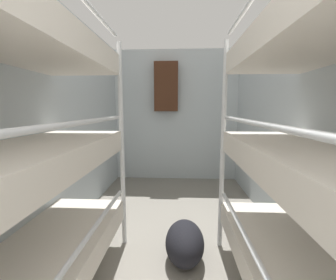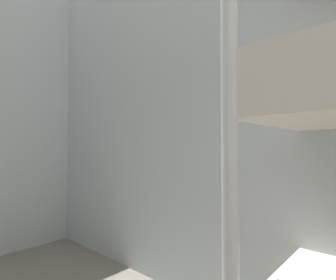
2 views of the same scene
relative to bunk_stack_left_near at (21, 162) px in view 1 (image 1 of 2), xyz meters
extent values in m
cube|color=silver|center=(-0.38, 0.87, 0.15)|extent=(0.06, 4.70, 2.49)
cube|color=silver|center=(2.03, 0.87, 0.15)|extent=(0.06, 4.70, 2.49)
cube|color=silver|center=(0.83, 3.19, 0.15)|extent=(2.47, 0.06, 2.49)
cylinder|color=silver|center=(0.33, 0.96, -0.09)|extent=(0.04, 0.04, 2.01)
cube|color=silver|center=(-0.01, 0.05, -0.73)|extent=(0.68, 1.85, 0.18)
cylinder|color=silver|center=(0.33, 0.05, -0.50)|extent=(0.03, 1.57, 0.03)
cube|color=silver|center=(-0.01, 0.05, -0.01)|extent=(0.68, 1.85, 0.18)
cylinder|color=silver|center=(0.33, 0.05, 0.22)|extent=(0.03, 1.57, 0.03)
cube|color=silver|center=(-0.01, 0.05, 0.70)|extent=(0.68, 1.85, 0.18)
cylinder|color=silver|center=(1.32, 0.96, -0.09)|extent=(0.04, 0.04, 2.01)
cylinder|color=silver|center=(1.32, 0.05, -0.50)|extent=(0.03, 1.57, 0.03)
cube|color=silver|center=(1.66, 0.05, -0.01)|extent=(0.68, 1.85, 0.18)
cylinder|color=silver|center=(1.32, 0.05, 0.22)|extent=(0.03, 1.57, 0.03)
cube|color=silver|center=(1.66, 0.05, 0.70)|extent=(0.68, 1.85, 0.18)
ellipsoid|color=black|center=(0.96, 0.71, -0.92)|extent=(0.35, 0.54, 0.35)
cube|color=#472819|center=(0.65, 3.04, 0.70)|extent=(0.44, 0.12, 0.90)
camera|label=1|loc=(0.90, -1.20, 0.30)|focal=24.00mm
camera|label=2|loc=(0.70, 0.62, -0.18)|focal=28.00mm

